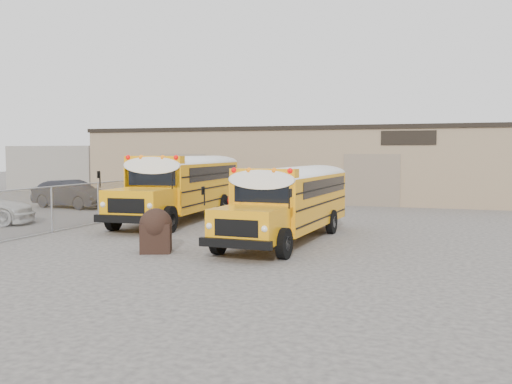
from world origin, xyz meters
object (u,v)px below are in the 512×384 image
(school_bus_right, at_px, (328,188))
(car_dark, at_px, (71,194))
(tarp_bundle, at_px, (156,230))
(school_bus_left, at_px, (225,177))

(school_bus_right, height_order, car_dark, school_bus_right)
(tarp_bundle, distance_m, car_dark, 15.95)
(school_bus_right, distance_m, car_dark, 15.02)
(car_dark, bearing_deg, tarp_bundle, -124.99)
(school_bus_left, xyz_separation_m, school_bus_right, (6.96, -4.83, -0.21))
(tarp_bundle, bearing_deg, school_bus_left, 104.20)
(school_bus_left, distance_m, school_bus_right, 8.48)
(car_dark, bearing_deg, school_bus_right, -87.50)
(school_bus_right, bearing_deg, school_bus_left, 145.23)
(school_bus_left, bearing_deg, school_bus_right, -34.77)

